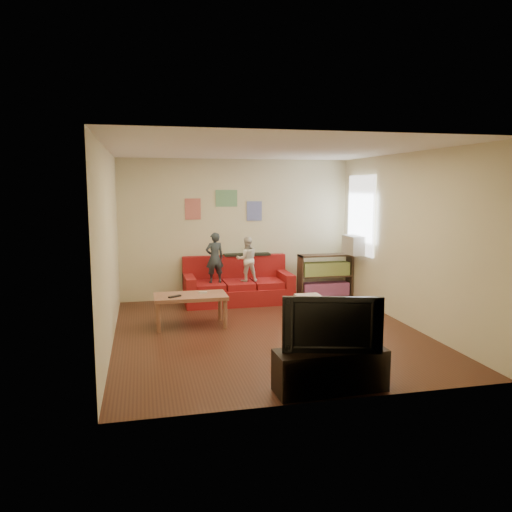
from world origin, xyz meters
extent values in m
cube|color=#4C2619|center=(0.00, 0.00, -0.01)|extent=(4.50, 5.00, 0.01)
cube|color=white|center=(0.00, 0.00, 2.71)|extent=(4.50, 5.00, 0.01)
cube|color=beige|center=(0.00, 2.50, 1.35)|extent=(4.50, 0.01, 2.70)
cube|color=beige|center=(0.00, -2.50, 1.35)|extent=(4.50, 0.01, 2.70)
cube|color=beige|center=(-2.25, 0.00, 1.35)|extent=(0.01, 5.00, 2.70)
cube|color=beige|center=(2.25, 0.00, 1.35)|extent=(0.01, 5.00, 2.70)
cube|color=maroon|center=(-0.07, 2.00, 0.15)|extent=(2.00, 0.90, 0.30)
cube|color=maroon|center=(-0.07, 2.36, 0.58)|extent=(2.00, 0.18, 0.55)
cube|color=maroon|center=(-0.99, 2.00, 0.43)|extent=(0.18, 0.90, 0.25)
cube|color=maroon|center=(0.84, 2.00, 0.43)|extent=(0.18, 0.90, 0.25)
cube|color=maroon|center=(-0.62, 1.93, 0.36)|extent=(0.52, 0.68, 0.12)
cube|color=maroon|center=(-0.07, 1.93, 0.36)|extent=(0.52, 0.68, 0.12)
cube|color=maroon|center=(0.47, 1.93, 0.36)|extent=(0.52, 0.68, 0.12)
cube|color=black|center=(0.18, 2.36, 0.86)|extent=(0.90, 0.22, 0.04)
imported|color=#2A343D|center=(-0.52, 1.90, 0.88)|extent=(0.36, 0.26, 0.93)
imported|color=white|center=(0.08, 1.90, 0.84)|extent=(0.41, 0.32, 0.83)
cube|color=#9E664D|center=(-1.10, 0.58, 0.48)|extent=(1.12, 0.62, 0.06)
cylinder|color=#9E664D|center=(-1.60, 0.33, 0.22)|extent=(0.07, 0.07, 0.45)
cylinder|color=#9E664D|center=(-0.59, 0.33, 0.22)|extent=(0.07, 0.07, 0.45)
cylinder|color=#9E664D|center=(-1.60, 0.83, 0.22)|extent=(0.07, 0.07, 0.45)
cylinder|color=#9E664D|center=(-0.59, 0.83, 0.22)|extent=(0.07, 0.07, 0.45)
cube|color=black|center=(-1.35, 0.46, 0.52)|extent=(0.21, 0.16, 0.02)
cube|color=white|center=(-0.90, 0.63, 0.52)|extent=(0.14, 0.06, 0.03)
cube|color=#453223|center=(1.18, 2.10, 0.43)|extent=(0.03, 0.32, 0.85)
cube|color=#453223|center=(2.22, 2.10, 0.43)|extent=(0.03, 0.32, 0.85)
cube|color=#453223|center=(1.70, 2.10, 0.02)|extent=(1.06, 0.32, 0.03)
cube|color=#453223|center=(1.70, 2.10, 0.84)|extent=(1.06, 0.32, 0.03)
cube|color=#453223|center=(1.70, 2.10, 0.43)|extent=(1.00, 0.32, 0.03)
cube|color=#8C3F76|center=(1.70, 2.10, 0.16)|extent=(0.94, 0.27, 0.26)
cube|color=olive|center=(1.70, 2.10, 0.57)|extent=(0.94, 0.27, 0.26)
cube|color=white|center=(2.22, 1.65, 1.64)|extent=(0.04, 1.08, 1.48)
cube|color=#B7B2A3|center=(2.10, 1.65, 1.08)|extent=(0.28, 0.55, 0.35)
cube|color=#D87266|center=(-0.85, 2.48, 1.75)|extent=(0.30, 0.01, 0.40)
cube|color=#72B27F|center=(-0.20, 2.48, 1.95)|extent=(0.42, 0.01, 0.32)
cube|color=#727FCC|center=(0.35, 2.48, 1.70)|extent=(0.30, 0.01, 0.38)
cube|color=beige|center=(1.00, 1.07, 0.12)|extent=(0.41, 0.30, 0.24)
cube|color=beige|center=(1.00, 1.07, 0.27)|extent=(0.43, 0.32, 0.05)
cube|color=black|center=(1.00, 0.91, 0.13)|extent=(0.18, 0.00, 0.06)
cube|color=black|center=(0.12, -2.25, 0.23)|extent=(1.22, 0.45, 0.45)
imported|color=black|center=(0.12, -2.25, 0.75)|extent=(1.04, 0.40, 0.60)
sphere|color=beige|center=(0.56, 0.49, 0.06)|extent=(0.13, 0.13, 0.11)
camera|label=1|loc=(-1.79, -7.06, 2.17)|focal=35.00mm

